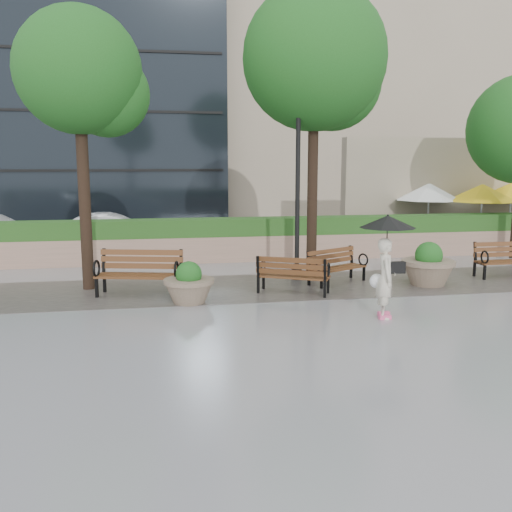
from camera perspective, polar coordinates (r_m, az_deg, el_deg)
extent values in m
plane|color=gray|center=(11.43, 2.88, -6.38)|extent=(100.00, 100.00, 0.00)
cube|color=#383330|center=(14.28, 0.23, -3.13)|extent=(28.00, 3.20, 0.01)
cube|color=tan|center=(18.10, -1.99, 0.81)|extent=(24.00, 0.80, 0.80)
cube|color=#1E521B|center=(18.01, -2.00, 2.94)|extent=(24.00, 0.75, 0.55)
cube|color=tan|center=(23.95, 20.20, 6.20)|extent=(10.00, 0.60, 4.00)
cube|color=#1E521B|center=(21.94, 21.69, 1.80)|extent=(8.00, 0.50, 0.90)
cube|color=black|center=(22.08, -3.41, 1.33)|extent=(40.00, 7.00, 0.00)
cube|color=tan|center=(36.60, 10.88, 20.13)|extent=(18.00, 10.00, 20.00)
cube|color=#5C2E1A|center=(13.55, -11.63, -1.95)|extent=(2.06, 1.04, 0.05)
cube|color=#5C2E1A|center=(13.78, -11.34, -0.32)|extent=(1.95, 0.60, 0.46)
cube|color=black|center=(13.63, -11.56, -2.87)|extent=(2.08, 1.15, 0.50)
torus|color=black|center=(13.61, -15.66, -1.22)|extent=(0.15, 0.41, 0.41)
torus|color=black|center=(13.11, -7.96, -1.35)|extent=(0.15, 0.41, 0.41)
cube|color=#5C2E1A|center=(13.59, 3.77, -2.04)|extent=(1.74, 1.21, 0.05)
cube|color=#5C2E1A|center=(13.28, 3.53, -1.03)|extent=(1.57, 0.86, 0.40)
cube|color=black|center=(13.60, 3.74, -2.88)|extent=(1.78, 1.29, 0.43)
torus|color=black|center=(13.57, 7.24, -1.39)|extent=(0.20, 0.33, 0.35)
torus|color=black|center=(13.91, 0.72, -1.04)|extent=(0.20, 0.33, 0.35)
cube|color=#5C2E1A|center=(14.81, 8.19, -1.21)|extent=(1.68, 1.20, 0.05)
cube|color=#5C2E1A|center=(14.94, 7.52, -0.01)|extent=(1.50, 0.87, 0.38)
cube|color=black|center=(14.87, 8.10, -1.92)|extent=(1.72, 1.28, 0.42)
torus|color=black|center=(14.13, 6.50, -1.02)|extent=(0.20, 0.32, 0.34)
torus|color=black|center=(15.24, 10.68, -0.36)|extent=(0.20, 0.32, 0.34)
cube|color=#5C2E1A|center=(16.87, 23.96, -0.53)|extent=(1.77, 0.53, 0.05)
cube|color=#5C2E1A|center=(17.05, 23.52, 0.63)|extent=(1.77, 0.12, 0.41)
cube|color=black|center=(16.93, 23.86, -1.20)|extent=(1.77, 0.63, 0.45)
torus|color=black|center=(16.24, 21.90, -0.12)|extent=(0.05, 0.36, 0.36)
cylinder|color=#7F6B56|center=(12.71, -6.72, -2.50)|extent=(1.12, 1.12, 0.09)
sphere|color=#194A15|center=(12.68, -6.74, -1.82)|extent=(0.58, 0.58, 0.58)
cylinder|color=#7F6B56|center=(15.07, 16.86, -0.61)|extent=(1.33, 1.33, 0.11)
sphere|color=#194A15|center=(15.04, 16.90, 0.07)|extent=(0.69, 0.69, 0.69)
cylinder|color=black|center=(14.96, 4.17, 5.75)|extent=(0.12, 0.12, 4.32)
cylinder|color=black|center=(15.22, 4.08, -1.81)|extent=(0.28, 0.28, 0.30)
sphere|color=black|center=(14.98, 4.28, 14.21)|extent=(0.24, 0.24, 0.24)
cylinder|color=black|center=(14.37, -16.81, 6.29)|extent=(0.28, 0.28, 4.85)
sphere|color=#194A15|center=(14.51, -17.35, 17.28)|extent=(2.93, 2.93, 2.93)
sphere|color=#194A15|center=(14.68, -14.70, 15.39)|extent=(2.05, 2.05, 2.05)
cylinder|color=black|center=(15.83, 5.68, 7.96)|extent=(0.28, 0.28, 5.44)
sphere|color=#194A15|center=(16.05, 5.87, 19.11)|extent=(3.85, 3.85, 3.85)
sphere|color=#194A15|center=(16.42, 7.65, 16.94)|extent=(2.69, 2.69, 2.69)
cylinder|color=black|center=(22.31, 16.69, 1.15)|extent=(0.40, 0.40, 0.10)
cylinder|color=#99999E|center=(22.19, 16.81, 3.83)|extent=(0.06, 0.06, 2.20)
cone|color=white|center=(22.13, 16.93, 6.15)|extent=(2.50, 2.50, 0.60)
cylinder|color=black|center=(22.24, 21.39, 0.87)|extent=(0.40, 0.40, 0.10)
cylinder|color=#99999E|center=(22.12, 21.55, 3.56)|extent=(0.06, 0.06, 2.20)
cone|color=yellow|center=(22.06, 21.69, 5.89)|extent=(2.50, 2.50, 0.60)
cylinder|color=black|center=(24.02, 23.86, 1.31)|extent=(0.40, 0.40, 0.10)
cylinder|color=#99999E|center=(23.91, 24.03, 3.80)|extent=(0.06, 0.06, 2.20)
cone|color=yellow|center=(23.85, 24.17, 5.95)|extent=(2.50, 2.50, 0.60)
imported|color=silver|center=(21.18, -14.22, 2.44)|extent=(3.88, 1.38, 1.27)
imported|color=beige|center=(11.68, 12.85, -1.93)|extent=(0.59, 0.72, 1.72)
cube|color=#F2598C|center=(11.98, 12.66, -5.65)|extent=(0.17, 0.26, 0.09)
cube|color=#F2598C|center=(11.73, 12.77, -5.98)|extent=(0.17, 0.26, 0.09)
cube|color=black|center=(11.72, 13.93, -1.12)|extent=(0.20, 0.34, 0.24)
sphere|color=white|center=(11.91, 12.01, -2.47)|extent=(0.30, 0.30, 0.30)
cylinder|color=black|center=(11.62, 12.95, 1.24)|extent=(0.02, 0.02, 0.91)
cone|color=black|center=(11.57, 13.03, 3.35)|extent=(1.12, 1.12, 0.24)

